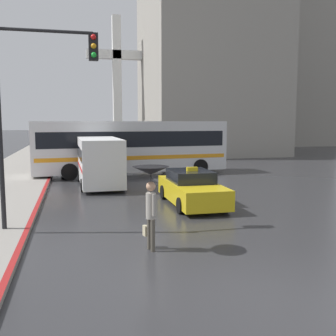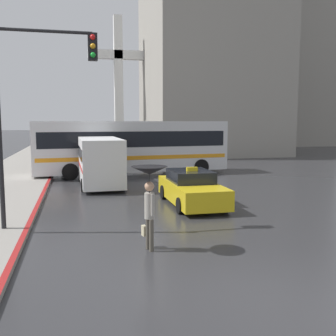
{
  "view_description": "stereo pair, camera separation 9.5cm",
  "coord_description": "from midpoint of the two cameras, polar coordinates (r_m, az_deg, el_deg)",
  "views": [
    {
      "loc": [
        -3.49,
        -6.52,
        3.36
      ],
      "look_at": [
        0.32,
        9.45,
        1.4
      ],
      "focal_mm": 42.0,
      "sensor_mm": 36.0,
      "label": 1
    },
    {
      "loc": [
        -3.4,
        -6.54,
        3.36
      ],
      "look_at": [
        0.32,
        9.45,
        1.4
      ],
      "focal_mm": 42.0,
      "sensor_mm": 36.0,
      "label": 2
    }
  ],
  "objects": [
    {
      "name": "taxi",
      "position": [
        15.92,
        3.28,
        -3.02
      ],
      "size": [
        1.91,
        4.55,
        1.53
      ],
      "rotation": [
        0.0,
        0.0,
        3.14
      ],
      "color": "gold",
      "rests_on": "ground_plane"
    },
    {
      "name": "building_tower_far",
      "position": [
        59.48,
        15.58,
        21.32
      ],
      "size": [
        13.9,
        9.22,
        36.99
      ],
      "color": "gray",
      "rests_on": "ground_plane"
    },
    {
      "name": "traffic_light",
      "position": [
        12.48,
        -18.73,
        10.76
      ],
      "size": [
        2.97,
        0.38,
        6.29
      ],
      "color": "black",
      "rests_on": "ground_plane"
    },
    {
      "name": "city_bus",
      "position": [
        24.82,
        -5.46,
        3.32
      ],
      "size": [
        12.17,
        3.47,
        3.35
      ],
      "rotation": [
        0.0,
        0.0,
        -1.49
      ],
      "color": "silver",
      "rests_on": "ground_plane"
    },
    {
      "name": "ambulance_van",
      "position": [
        20.78,
        -10.07,
        1.24
      ],
      "size": [
        2.21,
        5.54,
        2.49
      ],
      "rotation": [
        0.0,
        0.0,
        3.17
      ],
      "color": "white",
      "rests_on": "ground_plane"
    },
    {
      "name": "pedestrian_with_umbrella",
      "position": [
        10.11,
        -2.79,
        -2.43
      ],
      "size": [
        0.94,
        0.94,
        2.21
      ],
      "rotation": [
        0.0,
        0.0,
        1.8
      ],
      "color": "#4C473D",
      "rests_on": "ground_plane"
    },
    {
      "name": "monument_cross",
      "position": [
        43.38,
        -7.48,
        13.11
      ],
      "size": [
        6.33,
        0.9,
        14.38
      ],
      "color": "white",
      "rests_on": "ground_plane"
    },
    {
      "name": "ground_plane",
      "position": [
        8.11,
        13.73,
        -17.88
      ],
      "size": [
        300.0,
        300.0,
        0.0
      ],
      "primitive_type": "plane",
      "color": "#2D2D30"
    }
  ]
}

